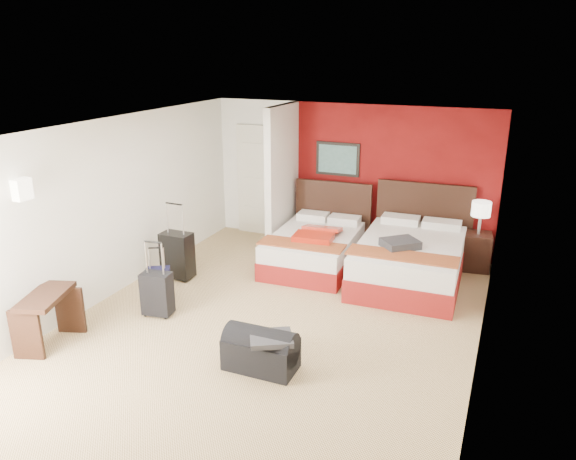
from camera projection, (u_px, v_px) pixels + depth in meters
The scene contains 17 objects.
ground at pixel (274, 322), 7.13m from camera, with size 6.50×6.50×0.00m, color tan.
room_walls at pixel (228, 193), 8.48m from camera, with size 5.02×6.52×2.50m.
red_accent_panel at pixel (392, 180), 9.28m from camera, with size 3.50×0.04×2.50m, color maroon.
partition_wall at pixel (282, 179), 9.38m from camera, with size 0.12×1.20×2.50m, color silver.
entry_door at pixel (258, 181), 10.24m from camera, with size 0.82×0.06×2.05m, color silver.
bed_left at pixel (314, 250), 8.87m from camera, with size 1.28×1.83×0.55m, color white.
bed_right at pixel (409, 262), 8.25m from camera, with size 1.50×2.15×0.64m, color white.
red_suitcase_open at pixel (318, 234), 8.64m from camera, with size 0.60×0.82×0.10m, color #B4210F.
jacket_bundle at pixel (400, 244), 7.91m from camera, with size 0.49×0.39×0.12m, color #36373B.
nightstand at pixel (476, 251), 8.74m from camera, with size 0.43×0.43×0.60m, color black.
table_lamp at pixel (480, 218), 8.56m from camera, with size 0.29×0.29×0.52m, color white.
suitcase_black at pixel (177, 257), 8.38m from camera, with size 0.47×0.29×0.70m, color black.
suitcase_charcoal at pixel (157, 295), 7.23m from camera, with size 0.39×0.24×0.57m, color black.
suitcase_navy at pixel (159, 285), 7.69m from camera, with size 0.32×0.20×0.45m, color black.
duffel_bag at pixel (261, 352), 6.05m from camera, with size 0.79×0.42×0.40m, color black.
jacket_draped at pixel (271, 338), 5.88m from camera, with size 0.45×0.38×0.06m, color #353539.
desk at pixel (49, 320), 6.49m from camera, with size 0.40×0.80×0.66m, color #331A11.
Camera 1 is at (2.62, -5.81, 3.40)m, focal length 34.22 mm.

